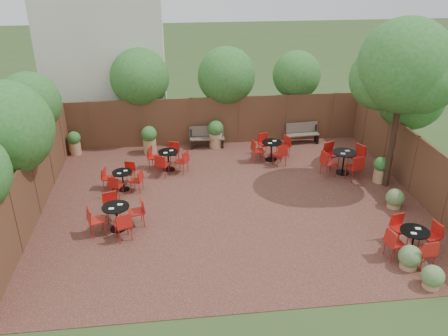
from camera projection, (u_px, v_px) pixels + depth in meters
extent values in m
plane|color=#354F23|center=(232.00, 202.00, 14.78)|extent=(80.00, 80.00, 0.00)
cube|color=#381D17|center=(232.00, 202.00, 14.77)|extent=(12.00, 10.00, 0.02)
cube|color=brown|center=(216.00, 121.00, 18.82)|extent=(12.00, 0.08, 2.00)
cube|color=brown|center=(34.00, 185.00, 13.70)|extent=(0.08, 10.00, 2.00)
cube|color=brown|center=(414.00, 165.00, 14.99)|extent=(0.08, 10.00, 2.00)
cube|color=silver|center=(105.00, 36.00, 19.72)|extent=(5.00, 4.00, 8.00)
sphere|color=#286521|center=(30.00, 103.00, 15.62)|extent=(2.12, 2.12, 2.12)
sphere|color=#286521|center=(4.00, 129.00, 12.86)|extent=(2.75, 2.75, 2.75)
sphere|color=#286521|center=(140.00, 78.00, 18.38)|extent=(2.37, 2.37, 2.37)
sphere|color=#286521|center=(226.00, 76.00, 18.67)|extent=(2.36, 2.36, 2.36)
sphere|color=#286521|center=(297.00, 75.00, 19.21)|extent=(2.02, 2.02, 2.02)
sphere|color=#286521|center=(411.00, 96.00, 16.09)|extent=(2.41, 2.41, 2.41)
cylinder|color=black|center=(395.00, 126.00, 14.86)|extent=(0.22, 0.22, 4.35)
sphere|color=#286521|center=(406.00, 66.00, 14.02)|extent=(2.95, 2.95, 2.95)
sphere|color=#286521|center=(382.00, 78.00, 14.53)|extent=(2.06, 2.06, 2.06)
sphere|color=#286521|center=(423.00, 78.00, 13.83)|extent=(2.15, 2.15, 2.15)
cube|color=brown|center=(207.00, 138.00, 18.62)|extent=(1.42, 0.49, 0.05)
cube|color=brown|center=(207.00, 131.00, 18.68)|extent=(1.41, 0.17, 0.42)
cube|color=black|center=(192.00, 144.00, 18.65)|extent=(0.08, 0.42, 0.37)
cube|color=black|center=(223.00, 142.00, 18.78)|extent=(0.08, 0.42, 0.37)
cube|color=brown|center=(303.00, 134.00, 19.05)|extent=(1.39, 0.51, 0.05)
cube|color=brown|center=(302.00, 127.00, 19.11)|extent=(1.36, 0.20, 0.41)
cube|color=black|center=(288.00, 140.00, 19.08)|extent=(0.08, 0.41, 0.36)
cube|color=black|center=(316.00, 138.00, 19.21)|extent=(0.08, 0.41, 0.36)
cylinder|color=black|center=(118.00, 229.00, 13.32)|extent=(0.45, 0.45, 0.03)
cylinder|color=black|center=(117.00, 218.00, 13.16)|extent=(0.05, 0.05, 0.72)
cylinder|color=black|center=(116.00, 207.00, 13.00)|extent=(0.78, 0.78, 0.03)
cube|color=white|center=(120.00, 204.00, 13.07)|extent=(0.17, 0.14, 0.02)
cube|color=white|center=(111.00, 209.00, 12.87)|extent=(0.17, 0.14, 0.02)
cylinder|color=black|center=(410.00, 254.00, 12.23)|extent=(0.44, 0.44, 0.03)
cylinder|color=black|center=(413.00, 243.00, 12.08)|extent=(0.05, 0.05, 0.70)
cylinder|color=black|center=(415.00, 231.00, 11.92)|extent=(0.76, 0.76, 0.03)
cube|color=white|center=(418.00, 228.00, 12.00)|extent=(0.14, 0.10, 0.01)
cube|color=white|center=(414.00, 233.00, 11.80)|extent=(0.14, 0.10, 0.01)
cylinder|color=black|center=(342.00, 172.00, 16.65)|extent=(0.49, 0.49, 0.03)
cylinder|color=black|center=(343.00, 163.00, 16.48)|extent=(0.06, 0.06, 0.78)
cylinder|color=black|center=(345.00, 152.00, 16.31)|extent=(0.85, 0.85, 0.03)
cube|color=white|center=(347.00, 151.00, 16.39)|extent=(0.19, 0.16, 0.02)
cube|color=white|center=(343.00, 153.00, 16.17)|extent=(0.19, 0.16, 0.02)
cylinder|color=black|center=(169.00, 169.00, 16.91)|extent=(0.43, 0.43, 0.03)
cylinder|color=black|center=(169.00, 161.00, 16.76)|extent=(0.05, 0.05, 0.68)
cylinder|color=black|center=(168.00, 152.00, 16.61)|extent=(0.74, 0.74, 0.03)
cube|color=white|center=(171.00, 150.00, 16.68)|extent=(0.16, 0.14, 0.01)
cube|color=white|center=(165.00, 153.00, 16.48)|extent=(0.16, 0.14, 0.01)
cylinder|color=black|center=(271.00, 159.00, 17.69)|extent=(0.44, 0.44, 0.03)
cylinder|color=black|center=(271.00, 151.00, 17.53)|extent=(0.05, 0.05, 0.70)
cylinder|color=black|center=(272.00, 142.00, 17.38)|extent=(0.76, 0.76, 0.03)
cube|color=white|center=(275.00, 141.00, 17.45)|extent=(0.16, 0.14, 0.02)
cube|color=white|center=(270.00, 143.00, 17.25)|extent=(0.16, 0.14, 0.02)
cylinder|color=black|center=(124.00, 189.00, 15.51)|extent=(0.39, 0.39, 0.03)
cylinder|color=black|center=(123.00, 181.00, 15.38)|extent=(0.04, 0.04, 0.62)
cylinder|color=black|center=(122.00, 172.00, 15.24)|extent=(0.67, 0.67, 0.03)
cube|color=white|center=(125.00, 171.00, 15.31)|extent=(0.14, 0.12, 0.01)
cube|color=white|center=(119.00, 173.00, 15.13)|extent=(0.14, 0.12, 0.01)
cylinder|color=tan|center=(150.00, 146.00, 18.16)|extent=(0.51, 0.51, 0.59)
sphere|color=#286521|center=(149.00, 134.00, 17.93)|extent=(0.61, 0.61, 0.61)
cylinder|color=tan|center=(216.00, 140.00, 18.72)|extent=(0.52, 0.52, 0.59)
sphere|color=#286521|center=(216.00, 128.00, 18.50)|extent=(0.62, 0.62, 0.62)
cylinder|color=tan|center=(75.00, 148.00, 18.08)|extent=(0.43, 0.43, 0.50)
sphere|color=#286521|center=(74.00, 138.00, 17.89)|extent=(0.52, 0.52, 0.52)
cylinder|color=tan|center=(379.00, 175.00, 15.94)|extent=(0.42, 0.42, 0.48)
sphere|color=#286521|center=(381.00, 164.00, 15.76)|extent=(0.51, 0.51, 0.51)
cylinder|color=tan|center=(408.00, 264.00, 11.69)|extent=(0.43, 0.43, 0.20)
sphere|color=#54763D|center=(410.00, 256.00, 11.58)|extent=(0.59, 0.59, 0.59)
cylinder|color=tan|center=(431.00, 284.00, 11.02)|extent=(0.40, 0.40, 0.18)
sphere|color=#54763D|center=(433.00, 276.00, 10.92)|extent=(0.54, 0.54, 0.54)
cylinder|color=tan|center=(394.00, 204.00, 14.42)|extent=(0.42, 0.42, 0.19)
sphere|color=#54763D|center=(395.00, 198.00, 14.32)|extent=(0.58, 0.58, 0.58)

